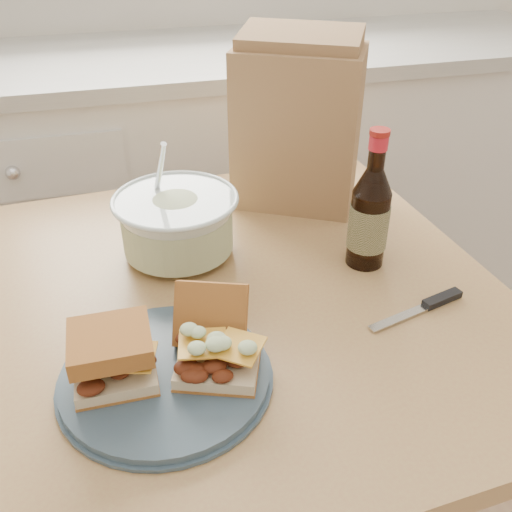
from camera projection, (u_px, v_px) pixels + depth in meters
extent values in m
cube|color=white|center=(197.00, 199.00, 1.93)|extent=(2.40, 0.60, 0.90)
cube|color=#B9B7B0|center=(188.00, 56.00, 1.67)|extent=(2.50, 0.64, 0.04)
cube|color=tan|center=(232.00, 302.00, 0.99)|extent=(0.97, 0.97, 0.04)
cube|color=tan|center=(32.00, 359.00, 1.41)|extent=(0.06, 0.06, 0.72)
cube|color=tan|center=(331.00, 296.00, 1.63)|extent=(0.06, 0.06, 0.72)
cylinder|color=#3A4E5F|center=(166.00, 376.00, 0.80)|extent=(0.29, 0.29, 0.02)
cube|color=beige|center=(116.00, 372.00, 0.78)|extent=(0.11, 0.10, 0.02)
cube|color=gold|center=(112.00, 354.00, 0.76)|extent=(0.06, 0.06, 0.00)
cube|color=#A8652C|center=(110.00, 342.00, 0.75)|extent=(0.11, 0.10, 0.03)
cube|color=beige|center=(218.00, 363.00, 0.79)|extent=(0.14, 0.13, 0.02)
cube|color=gold|center=(217.00, 344.00, 0.77)|extent=(0.08, 0.08, 0.00)
cube|color=#A8652C|center=(211.00, 315.00, 0.83)|extent=(0.12, 0.11, 0.09)
cone|color=white|center=(178.00, 227.00, 1.05)|extent=(0.22, 0.22, 0.12)
cylinder|color=silver|center=(178.00, 229.00, 1.05)|extent=(0.20, 0.20, 0.08)
torus|color=white|center=(175.00, 199.00, 1.01)|extent=(0.23, 0.23, 0.01)
cylinder|color=silver|center=(159.00, 174.00, 1.01)|extent=(0.03, 0.09, 0.15)
cylinder|color=black|center=(368.00, 228.00, 1.01)|extent=(0.07, 0.07, 0.14)
cone|color=black|center=(374.00, 181.00, 0.96)|extent=(0.07, 0.07, 0.04)
cylinder|color=black|center=(377.00, 152.00, 0.93)|extent=(0.03, 0.03, 0.06)
cylinder|color=red|center=(379.00, 142.00, 0.92)|extent=(0.03, 0.03, 0.02)
cylinder|color=#A5221E|center=(380.00, 132.00, 0.92)|extent=(0.03, 0.03, 0.01)
cylinder|color=#333C1E|center=(368.00, 226.00, 1.01)|extent=(0.07, 0.07, 0.08)
cube|color=silver|center=(403.00, 316.00, 0.92)|extent=(0.13, 0.05, 0.00)
cube|color=black|center=(442.00, 299.00, 0.95)|extent=(0.08, 0.04, 0.01)
cube|color=#A17E4E|center=(297.00, 128.00, 1.17)|extent=(0.30, 0.26, 0.33)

